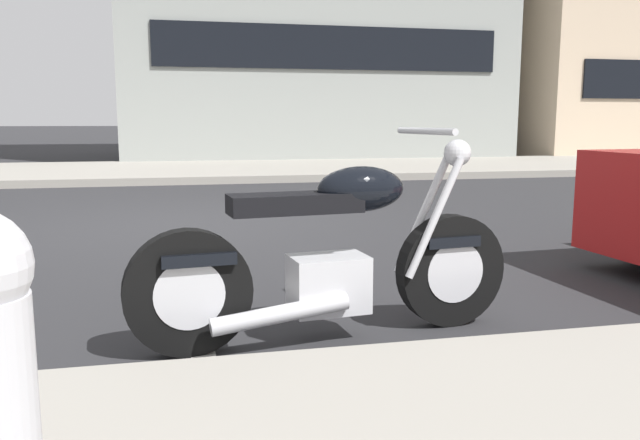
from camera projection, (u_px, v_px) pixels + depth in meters
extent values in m
plane|color=#28282B|center=(189.00, 224.00, 7.16)|extent=(260.00, 260.00, 0.00)
cube|color=silver|center=(201.00, 335.00, 3.45)|extent=(0.12, 2.20, 0.01)
cylinder|color=black|center=(450.00, 270.00, 3.59)|extent=(0.64, 0.18, 0.63)
cylinder|color=silver|center=(450.00, 270.00, 3.59)|extent=(0.36, 0.16, 0.35)
cylinder|color=black|center=(188.00, 293.00, 3.13)|extent=(0.64, 0.18, 0.63)
cylinder|color=silver|center=(188.00, 293.00, 3.13)|extent=(0.36, 0.16, 0.35)
cube|color=silver|center=(328.00, 284.00, 3.36)|extent=(0.43, 0.30, 0.30)
cube|color=black|center=(295.00, 203.00, 3.24)|extent=(0.70, 0.29, 0.10)
ellipsoid|color=black|center=(361.00, 189.00, 3.34)|extent=(0.50, 0.29, 0.24)
cube|color=black|center=(197.00, 257.00, 3.12)|extent=(0.38, 0.22, 0.06)
cube|color=black|center=(448.00, 240.00, 3.56)|extent=(0.34, 0.19, 0.06)
cylinder|color=silver|center=(422.00, 215.00, 3.56)|extent=(0.34, 0.08, 0.65)
cylinder|color=silver|center=(435.00, 218.00, 3.43)|extent=(0.34, 0.08, 0.65)
cylinder|color=silver|center=(425.00, 131.00, 3.42)|extent=(0.10, 0.62, 0.04)
sphere|color=silver|center=(457.00, 153.00, 3.50)|extent=(0.15, 0.15, 0.15)
cylinder|color=silver|center=(281.00, 314.00, 3.15)|extent=(0.71, 0.17, 0.16)
cylinder|color=#B7B7BC|center=(2.00, 409.00, 1.44)|extent=(0.10, 0.08, 0.10)
cube|color=black|center=(332.00, 48.00, 16.40)|extent=(9.06, 0.06, 1.10)
cube|color=beige|center=(600.00, 8.00, 23.63)|extent=(9.86, 10.57, 10.56)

